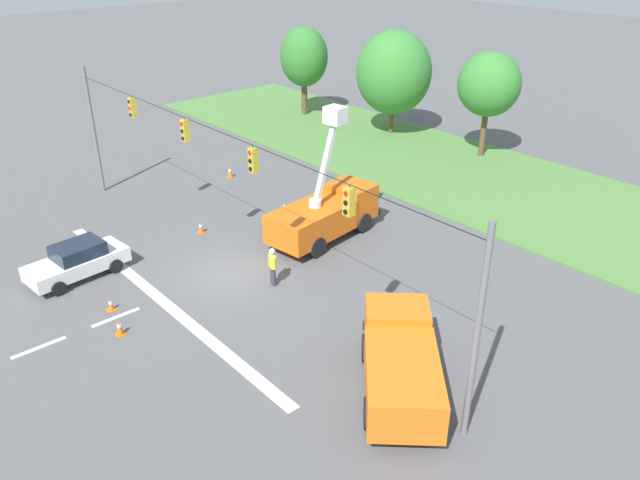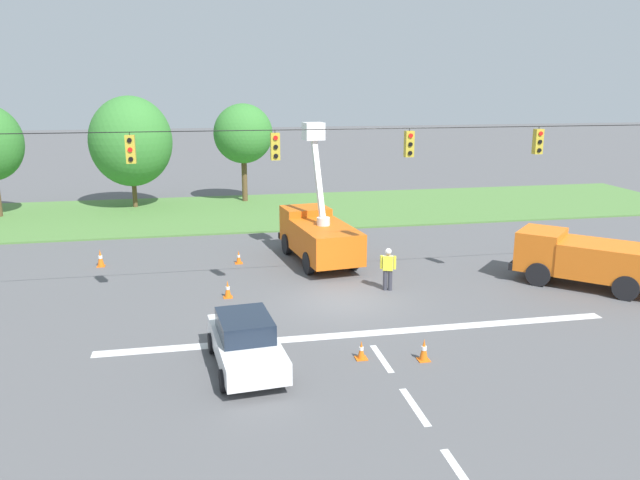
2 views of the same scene
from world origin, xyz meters
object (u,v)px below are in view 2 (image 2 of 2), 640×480
utility_truck_bucket_lift (318,233)px  traffic_cone_foreground_left (361,350)px  road_worker (388,267)px  traffic_cone_foreground_right (424,350)px  traffic_cone_mid_right (228,289)px  tree_centre (243,134)px  tree_west (131,141)px  utility_truck_support_near (587,258)px  traffic_cone_near_bucket (239,257)px  sedan_white (246,342)px  traffic_cone_mid_left (100,258)px

utility_truck_bucket_lift → traffic_cone_foreground_left: (-0.76, -10.92, -1.10)m
road_worker → traffic_cone_foreground_right: size_ratio=2.52×
road_worker → traffic_cone_mid_right: road_worker is taller
tree_centre → traffic_cone_foreground_right: (3.30, -27.34, -4.47)m
utility_truck_bucket_lift → tree_west: bearing=122.6°
utility_truck_bucket_lift → traffic_cone_mid_right: (-4.49, -4.43, -1.04)m
tree_centre → utility_truck_support_near: (12.43, -21.75, -3.62)m
road_worker → traffic_cone_near_bucket: size_ratio=2.86×
traffic_cone_near_bucket → tree_centre: bearing=84.5°
traffic_cone_foreground_right → traffic_cone_near_bucket: bearing=112.3°
utility_truck_bucket_lift → sedan_white: utility_truck_bucket_lift is taller
road_worker → traffic_cone_mid_left: size_ratio=2.20×
tree_west → sedan_white: (5.42, -25.90, -3.71)m
tree_west → traffic_cone_foreground_left: 27.85m
traffic_cone_mid_left → traffic_cone_near_bucket: (6.28, -0.72, -0.11)m
utility_truck_support_near → traffic_cone_mid_left: size_ratio=7.22×
traffic_cone_foreground_right → traffic_cone_mid_left: traffic_cone_mid_left is taller
sedan_white → road_worker: bearing=44.0°
utility_truck_bucket_lift → traffic_cone_foreground_left: utility_truck_bucket_lift is taller
utility_truck_bucket_lift → traffic_cone_foreground_right: bearing=-84.6°
road_worker → traffic_cone_foreground_left: size_ratio=3.01×
tree_west → traffic_cone_mid_left: tree_west is taller
tree_west → traffic_cone_foreground_right: size_ratio=10.60×
tree_centre → traffic_cone_near_bucket: size_ratio=11.13×
tree_west → traffic_cone_near_bucket: 16.50m
traffic_cone_foreground_right → traffic_cone_near_bucket: 12.67m
tree_centre → utility_truck_support_near: bearing=-60.3°
tree_west → traffic_cone_near_bucket: bearing=-68.1°
road_worker → traffic_cone_near_bucket: (-5.70, 5.09, -0.70)m
traffic_cone_foreground_left → traffic_cone_near_bucket: bearing=104.8°
traffic_cone_mid_left → traffic_cone_mid_right: bearing=-44.7°
utility_truck_support_near → sedan_white: size_ratio=1.31×
utility_truck_bucket_lift → sedan_white: (-4.26, -10.78, -0.59)m
sedan_white → utility_truck_support_near: bearing=19.0°
utility_truck_bucket_lift → traffic_cone_mid_left: utility_truck_bucket_lift is taller
road_worker → traffic_cone_mid_left: bearing=154.1°
utility_truck_support_near → traffic_cone_foreground_left: size_ratio=9.86×
tree_centre → traffic_cone_near_bucket: bearing=-95.5°
traffic_cone_foreground_right → utility_truck_support_near: bearing=31.5°
road_worker → traffic_cone_foreground_right: road_worker is taller
traffic_cone_foreground_right → traffic_cone_mid_left: 16.66m
traffic_cone_foreground_left → traffic_cone_foreground_right: 1.90m
sedan_white → traffic_cone_mid_right: size_ratio=6.40×
utility_truck_bucket_lift → tree_centre: bearing=97.9°
tree_centre → traffic_cone_foreground_right: 27.90m
tree_west → traffic_cone_mid_right: tree_west is taller
traffic_cone_mid_left → traffic_cone_near_bucket: traffic_cone_mid_left is taller
sedan_white → traffic_cone_mid_right: sedan_white is taller
tree_west → traffic_cone_foreground_right: tree_west is taller
road_worker → traffic_cone_foreground_right: 6.72m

